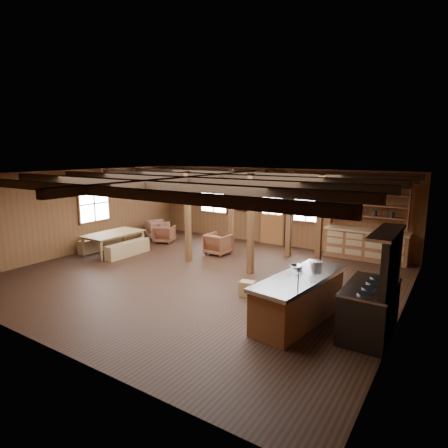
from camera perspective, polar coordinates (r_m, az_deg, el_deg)
The scene contains 22 objects.
room at distance 10.03m, azimuth -3.69°, elevation -0.42°, with size 10.04×9.04×2.84m.
ceiling_joists at distance 10.00m, azimuth -3.18°, elevation 6.96°, with size 9.80×8.82×0.18m.
timber_posts at distance 11.49m, azimuth 4.59°, elevation 1.01°, with size 3.95×2.35×2.80m.
back_door at distance 13.89m, azimuth 7.31°, elevation 0.50°, with size 1.02×0.08×2.15m.
window_back_left at distance 15.08m, azimuth -1.56°, elevation 4.17°, with size 1.32×0.06×1.32m.
window_back_right at distance 13.29m, azimuth 12.47°, elevation 3.01°, with size 1.02×0.06×1.32m.
window_left at distance 13.82m, azimuth -19.22°, elevation 2.95°, with size 0.14×1.24×1.32m.
notice_boards at distance 14.48m, azimuth 2.04°, elevation 4.04°, with size 1.08×0.03×0.90m.
back_counter at distance 12.65m, azimuth 20.81°, elevation -2.45°, with size 2.55×0.60×2.45m.
pendant_lamps at distance 12.10m, azimuth -9.53°, elevation 5.46°, with size 1.86×2.36×0.66m.
pot_rack at distance 8.62m, azimuth 15.40°, elevation 3.22°, with size 0.43×3.00×0.44m.
kitchen_island at distance 7.78m, azimuth 11.32°, elevation -11.09°, with size 1.20×2.59×1.20m.
step_stool at distance 9.05m, azimuth 3.56°, elevation -9.76°, with size 0.39×0.28×0.35m, color olive.
commercial_range at distance 7.54m, azimuth 21.66°, elevation -11.04°, with size 0.84×1.63×2.01m.
dining_table at distance 13.18m, azimuth -16.31°, elevation -2.80°, with size 1.96×1.09×0.69m, color olive.
bench_wall at distance 13.77m, azimuth -18.33°, elevation -2.85°, with size 0.31×1.64×0.45m, color olive.
bench_aisle at distance 12.75m, azimuth -14.43°, elevation -3.69°, with size 0.32×1.68×0.46m, color olive.
armchair_a at distance 14.31m, azimuth -9.07°, elevation -1.52°, with size 0.69×0.71×0.65m, color #5E2F1C.
armchair_b at distance 12.50m, azimuth -0.87°, elevation -3.06°, with size 0.75×0.77×0.70m, color brown.
armchair_c at distance 15.04m, azimuth -10.05°, elevation -0.81°, with size 0.77×0.79×0.72m, color brown.
counter_pot at distance 8.20m, azimuth 13.83°, elevation -6.04°, with size 0.27×0.27×0.16m, color silver.
bowl at distance 8.14m, azimuth 11.10°, elevation -6.40°, with size 0.27×0.27×0.07m, color silver.
Camera 1 is at (5.87, -7.89, 3.36)m, focal length 30.00 mm.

